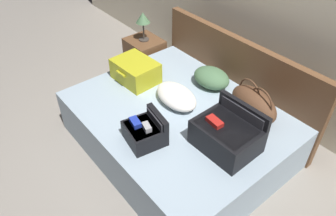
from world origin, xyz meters
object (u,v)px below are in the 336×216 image
object	(u,v)px
pillow_center_head	(176,96)
hard_case_small	(145,132)
bed	(177,129)
duffel_bag	(254,104)
nightstand	(145,58)
table_lamp	(143,19)
pillow_near_headboard	(211,78)
hard_case_medium	(135,71)
hard_case_large	(227,134)

from	to	relation	value
pillow_center_head	hard_case_small	bearing A→B (deg)	-66.79
hard_case_small	bed	bearing A→B (deg)	114.27
pillow_center_head	duffel_bag	bearing A→B (deg)	34.32
nightstand	table_lamp	xyz separation A→B (m)	(0.00, -0.00, 0.55)
bed	duffel_bag	size ratio (longest dim) A/B	3.61
table_lamp	pillow_center_head	bearing A→B (deg)	-21.35
hard_case_small	table_lamp	xyz separation A→B (m)	(-1.43, 1.02, 0.23)
hard_case_small	duffel_bag	size ratio (longest dim) A/B	0.64
nightstand	pillow_near_headboard	bearing A→B (deg)	0.52
hard_case_small	nightstand	distance (m)	1.78
pillow_center_head	nightstand	size ratio (longest dim) A/B	0.96
duffel_bag	table_lamp	distance (m)	1.81
pillow_near_headboard	nightstand	bearing A→B (deg)	-179.48
table_lamp	bed	bearing A→B (deg)	-22.70
hard_case_small	nightstand	bearing A→B (deg)	154.18
hard_case_medium	bed	bearing A→B (deg)	-2.87
nightstand	duffel_bag	bearing A→B (deg)	-1.55
bed	pillow_center_head	world-z (taller)	pillow_center_head
hard_case_large	hard_case_medium	distance (m)	1.31
pillow_center_head	table_lamp	xyz separation A→B (m)	(-1.19, 0.47, 0.26)
bed	table_lamp	bearing A→B (deg)	157.30
bed	nightstand	bearing A→B (deg)	157.30
hard_case_large	hard_case_medium	xyz separation A→B (m)	(-1.31, -0.02, -0.03)
hard_case_small	pillow_near_headboard	xyz separation A→B (m)	(-0.23, 1.03, -0.01)
hard_case_medium	nightstand	bearing A→B (deg)	134.56
duffel_bag	nightstand	xyz separation A→B (m)	(-1.80, 0.05, -0.36)
bed	hard_case_small	bearing A→B (deg)	-75.49
hard_case_medium	hard_case_small	xyz separation A→B (m)	(0.82, -0.47, -0.01)
bed	hard_case_medium	distance (m)	0.78
bed	table_lamp	xyz separation A→B (m)	(-1.31, 0.55, 0.58)
bed	hard_case_large	xyz separation A→B (m)	(0.61, 0.01, 0.38)
hard_case_medium	pillow_center_head	bearing A→B (deg)	5.18
hard_case_large	table_lamp	world-z (taller)	table_lamp
duffel_bag	hard_case_medium	bearing A→B (deg)	-157.02
bed	hard_case_medium	xyz separation A→B (m)	(-0.69, -0.01, 0.35)
bed	pillow_near_headboard	world-z (taller)	pillow_near_headboard
bed	hard_case_medium	world-z (taller)	hard_case_medium
hard_case_large	pillow_center_head	bearing A→B (deg)	173.29
table_lamp	pillow_near_headboard	bearing A→B (deg)	0.52
pillow_near_headboard	nightstand	world-z (taller)	pillow_near_headboard
duffel_bag	nightstand	bearing A→B (deg)	178.45
hard_case_small	duffel_bag	bearing A→B (deg)	78.86
bed	duffel_bag	bearing A→B (deg)	45.16
duffel_bag	hard_case_small	bearing A→B (deg)	-110.89
hard_case_large	hard_case_small	world-z (taller)	hard_case_large
pillow_near_headboard	hard_case_medium	bearing A→B (deg)	-136.24
pillow_near_headboard	bed	bearing A→B (deg)	-79.31
hard_case_large	nightstand	xyz separation A→B (m)	(-1.92, 0.53, -0.36)
hard_case_medium	pillow_center_head	world-z (taller)	hard_case_medium
duffel_bag	pillow_center_head	distance (m)	0.74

